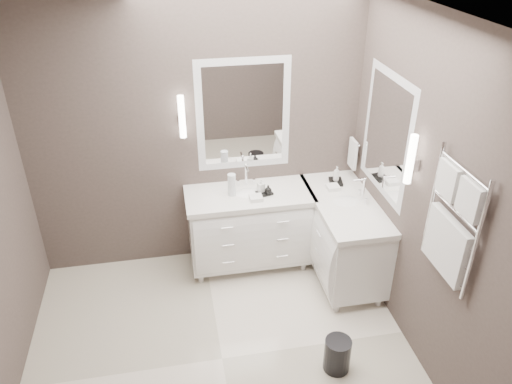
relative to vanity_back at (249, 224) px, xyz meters
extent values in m
cube|color=white|center=(-0.45, -1.23, -0.49)|extent=(3.20, 3.00, 0.01)
cube|color=white|center=(-0.45, -1.23, 2.22)|extent=(3.20, 3.00, 0.01)
cube|color=#4A3F3B|center=(-0.45, 0.28, 0.86)|extent=(3.20, 0.01, 2.70)
cube|color=#4A3F3B|center=(1.15, -1.23, 0.86)|extent=(0.01, 3.00, 2.70)
cube|color=white|center=(0.00, 0.00, -0.04)|extent=(1.20, 0.55, 0.70)
cube|color=white|center=(0.00, 0.00, 0.34)|extent=(1.24, 0.59, 0.05)
ellipsoid|color=white|center=(0.00, 0.00, 0.32)|extent=(0.36, 0.28, 0.12)
cylinder|color=white|center=(0.00, 0.16, 0.47)|extent=(0.02, 0.02, 0.22)
cube|color=white|center=(0.88, -0.33, -0.04)|extent=(0.55, 1.20, 0.70)
cube|color=white|center=(0.88, -0.33, 0.34)|extent=(0.59, 1.24, 0.05)
ellipsoid|color=white|center=(0.88, -0.33, 0.32)|extent=(0.36, 0.28, 0.12)
cylinder|color=white|center=(1.04, -0.33, 0.47)|extent=(0.02, 0.02, 0.22)
cube|color=white|center=(0.00, 0.26, 1.06)|extent=(0.90, 0.02, 1.10)
cube|color=white|center=(0.00, 0.26, 1.06)|extent=(0.77, 0.02, 0.96)
cube|color=white|center=(1.14, -0.43, 1.06)|extent=(0.02, 0.90, 1.10)
cube|color=white|center=(1.14, -0.43, 1.06)|extent=(0.02, 0.90, 0.96)
cube|color=white|center=(-0.58, 0.20, 1.06)|extent=(0.05, 0.05, 0.10)
cylinder|color=white|center=(-0.58, 0.20, 1.11)|extent=(0.06, 0.06, 0.40)
cube|color=white|center=(1.08, -1.01, 1.06)|extent=(0.05, 0.05, 0.10)
cylinder|color=white|center=(1.08, -1.01, 1.11)|extent=(0.06, 0.06, 0.40)
cylinder|color=white|center=(1.10, 0.13, 0.76)|extent=(0.02, 0.22, 0.02)
cube|color=white|center=(1.08, 0.13, 0.62)|extent=(0.03, 0.17, 0.30)
cylinder|color=white|center=(1.10, -1.90, 0.96)|extent=(0.03, 0.03, 0.90)
cylinder|color=white|center=(1.10, -1.35, 0.96)|extent=(0.03, 0.03, 0.90)
cube|color=white|center=(1.10, -1.76, 1.19)|extent=(0.06, 0.22, 0.24)
cube|color=white|center=(1.10, -1.50, 1.19)|extent=(0.06, 0.22, 0.24)
cube|color=white|center=(1.10, -1.63, 0.75)|extent=(0.06, 0.46, 0.42)
cylinder|color=black|center=(0.45, -1.49, -0.34)|extent=(0.28, 0.28, 0.30)
cube|color=black|center=(0.14, -0.05, 0.38)|extent=(0.17, 0.14, 0.02)
cube|color=black|center=(0.89, 0.04, 0.38)|extent=(0.15, 0.19, 0.03)
cylinder|color=silver|center=(-0.17, 0.00, 0.47)|extent=(0.10, 0.10, 0.22)
imported|color=white|center=(0.11, -0.03, 0.45)|extent=(0.08, 0.08, 0.13)
imported|color=black|center=(0.17, -0.08, 0.43)|extent=(0.09, 0.09, 0.09)
imported|color=white|center=(0.89, 0.04, 0.47)|extent=(0.06, 0.06, 0.16)
camera|label=1|loc=(-0.71, -4.13, 2.79)|focal=35.00mm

